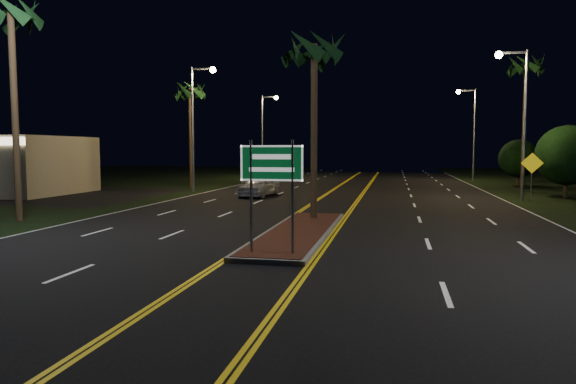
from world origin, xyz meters
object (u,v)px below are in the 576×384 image
(streetlight_right_mid, at_px, (519,107))
(palm_right_far, at_px, (526,67))
(car_near, at_px, (260,183))
(car_far, at_px, (257,175))
(palm_left_far, at_px, (190,92))
(highway_sign, at_px, (272,174))
(warning_sign, at_px, (532,169))
(streetlight_right_far, at_px, (470,123))
(palm_median, at_px, (314,49))
(median_island, at_px, (299,232))
(shrub_far, at_px, (518,158))
(streetlight_left_far, at_px, (266,126))
(palm_left_near, at_px, (11,16))
(streetlight_left_mid, at_px, (197,114))
(shrub_mid, at_px, (567,155))

(streetlight_right_mid, relative_size, palm_right_far, 0.87)
(car_near, xyz_separation_m, car_far, (-3.52, 12.26, -0.04))
(palm_left_far, distance_m, palm_right_far, 25.72)
(highway_sign, distance_m, warning_sign, 21.66)
(streetlight_right_far, xyz_separation_m, palm_median, (-10.61, -31.50, 1.62))
(median_island, relative_size, palm_median, 1.23)
(shrub_far, bearing_deg, streetlight_left_far, 161.86)
(palm_right_far, relative_size, shrub_far, 2.60)
(highway_sign, bearing_deg, streetlight_left_far, 104.44)
(palm_left_near, bearing_deg, warning_sign, 29.13)
(streetlight_right_mid, distance_m, palm_right_far, 9.00)
(car_far, bearing_deg, palm_left_far, -119.61)
(palm_right_far, distance_m, shrub_far, 9.13)
(streetlight_left_mid, relative_size, palm_left_near, 0.92)
(streetlight_left_far, bearing_deg, streetlight_left_mid, -90.00)
(palm_right_far, distance_m, car_far, 23.53)
(car_far, bearing_deg, palm_median, -64.92)
(highway_sign, height_order, shrub_mid, shrub_mid)
(palm_left_far, xyz_separation_m, car_near, (7.44, -6.41, -6.89))
(streetlight_right_far, bearing_deg, shrub_far, -62.02)
(streetlight_left_mid, bearing_deg, warning_sign, -7.10)
(palm_left_far, height_order, shrub_mid, palm_left_far)
(palm_right_far, xyz_separation_m, warning_sign, (-1.49, -8.73, -7.22))
(palm_left_near, xyz_separation_m, palm_right_far, (25.30, 22.00, 0.46))
(streetlight_right_mid, height_order, car_far, streetlight_right_mid)
(streetlight_left_mid, distance_m, palm_left_near, 16.39)
(highway_sign, relative_size, palm_left_far, 0.36)
(highway_sign, distance_m, streetlight_right_mid, 22.18)
(shrub_mid, distance_m, warning_sign, 3.92)
(streetlight_left_far, relative_size, palm_left_near, 0.92)
(streetlight_right_mid, bearing_deg, streetlight_left_mid, 174.62)
(palm_median, xyz_separation_m, car_near, (-5.36, 11.09, -6.42))
(highway_sign, bearing_deg, streetlight_left_mid, 116.59)
(streetlight_left_mid, bearing_deg, streetlight_left_far, 90.00)
(car_near, bearing_deg, shrub_mid, 14.41)
(highway_sign, distance_m, streetlight_left_mid, 23.93)
(streetlight_left_far, distance_m, car_far, 11.38)
(car_far, bearing_deg, streetlight_left_far, 103.99)
(shrub_far, distance_m, car_near, 24.02)
(median_island, bearing_deg, shrub_far, 64.55)
(warning_sign, bearing_deg, median_island, -117.36)
(median_island, distance_m, streetlight_left_far, 38.89)
(palm_left_far, distance_m, car_near, 12.00)
(highway_sign, xyz_separation_m, palm_median, (0.00, 7.70, 4.87))
(palm_left_near, xyz_separation_m, shrub_far, (26.30, 28.00, -6.34))
(streetlight_left_mid, relative_size, palm_left_far, 1.02)
(highway_sign, bearing_deg, palm_median, 90.00)
(streetlight_left_far, relative_size, streetlight_right_far, 1.00)
(streetlight_left_far, xyz_separation_m, streetlight_right_mid, (21.23, -22.00, 0.00))
(palm_left_near, xyz_separation_m, shrub_mid, (26.50, 16.00, -5.95))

